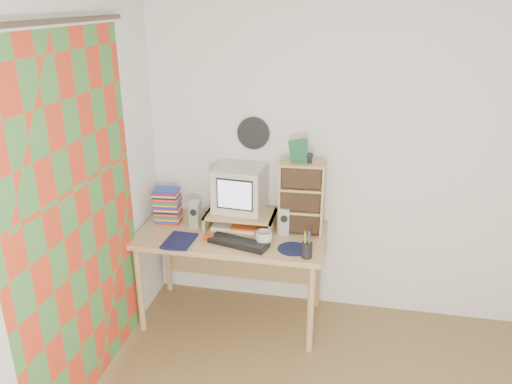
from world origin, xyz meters
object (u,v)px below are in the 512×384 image
at_px(crt_monitor, 239,190).
at_px(cd_rack, 301,198).
at_px(mug, 264,238).
at_px(diary, 166,238).
at_px(desk, 233,245).
at_px(dvd_stack, 167,206).
at_px(keyboard, 239,243).

height_order(crt_monitor, cd_rack, cd_rack).
xyz_separation_m(cd_rack, mug, (-0.23, -0.26, -0.22)).
xyz_separation_m(mug, diary, (-0.70, -0.09, -0.02)).
height_order(desk, mug, mug).
bearing_deg(dvd_stack, crt_monitor, 1.15).
height_order(dvd_stack, diary, dvd_stack).
bearing_deg(dvd_stack, mug, -20.36).
relative_size(desk, dvd_stack, 5.15).
bearing_deg(crt_monitor, desk, -102.58).
bearing_deg(diary, cd_rack, 22.69).
height_order(keyboard, dvd_stack, dvd_stack).
height_order(keyboard, cd_rack, cd_rack).
distance_m(keyboard, diary, 0.53).
xyz_separation_m(dvd_stack, cd_rack, (1.03, 0.03, 0.14)).
xyz_separation_m(desk, cd_rack, (0.50, 0.06, 0.41)).
bearing_deg(desk, crt_monitor, 72.56).
relative_size(desk, cd_rack, 2.58).
bearing_deg(diary, mug, 9.52).
xyz_separation_m(keyboard, cd_rack, (0.40, 0.30, 0.26)).
bearing_deg(keyboard, mug, 29.62).
bearing_deg(keyboard, desk, 127.24).
bearing_deg(keyboard, diary, -159.66).
distance_m(crt_monitor, diary, 0.65).
relative_size(dvd_stack, cd_rack, 0.50).
bearing_deg(dvd_stack, keyboard, -28.00).
height_order(crt_monitor, mug, crt_monitor).
bearing_deg(diary, keyboard, 7.16).
bearing_deg(keyboard, cd_rack, 51.98).
height_order(keyboard, diary, diary).
relative_size(crt_monitor, keyboard, 0.82).
height_order(dvd_stack, mug, dvd_stack).
xyz_separation_m(keyboard, diary, (-0.52, -0.05, 0.01)).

